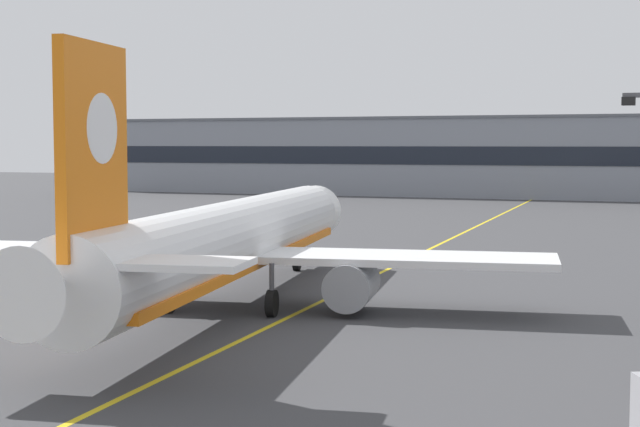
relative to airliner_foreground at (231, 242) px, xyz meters
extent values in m
plane|color=#3D3D3F|center=(2.97, -15.41, -3.37)|extent=(400.00, 400.00, 0.00)
cube|color=yellow|center=(2.97, 14.59, -3.37)|extent=(8.19, 179.84, 0.01)
cylinder|color=white|center=(-0.02, 0.14, 0.13)|extent=(9.81, 36.13, 3.80)
cone|color=white|center=(-3.27, 19.17, 0.13)|extent=(4.00, 3.17, 3.61)
cone|color=white|center=(3.24, -18.98, 0.53)|extent=(3.28, 3.24, 2.85)
cube|color=orange|center=(-0.02, 0.14, -0.91)|extent=(9.25, 33.27, 0.44)
cube|color=black|center=(-2.95, 17.30, 0.80)|extent=(2.99, 1.56, 0.60)
cube|color=white|center=(-0.13, 0.74, -0.72)|extent=(32.35, 10.12, 0.36)
cylinder|color=gray|center=(-6.07, -1.29, -1.94)|extent=(2.87, 3.94, 2.30)
cylinder|color=black|center=(-6.38, 0.53, -1.94)|extent=(1.96, 0.51, 1.95)
cylinder|color=gray|center=(6.15, 0.79, -1.94)|extent=(2.87, 3.94, 2.30)
cylinder|color=black|center=(5.84, 2.62, -1.94)|extent=(1.96, 0.51, 1.95)
cube|color=orange|center=(2.64, -15.43, 4.68)|extent=(1.20, 4.80, 7.20)
cylinder|color=white|center=(2.59, -15.13, 5.40)|extent=(0.84, 2.44, 2.40)
cube|color=white|center=(2.74, -16.02, 0.99)|extent=(11.31, 4.61, 0.24)
cylinder|color=#4C4C51|center=(-2.47, 14.44, -1.89)|extent=(0.24, 0.24, 1.60)
cylinder|color=black|center=(-2.47, 14.44, -2.92)|extent=(0.55, 0.95, 0.90)
cylinder|color=#4C4C51|center=(-2.25, -2.26, -1.59)|extent=(0.24, 0.24, 1.60)
cylinder|color=black|center=(-2.25, -2.26, -2.72)|extent=(0.61, 1.35, 1.30)
cylinder|color=#4C4C51|center=(2.87, -1.39, -1.59)|extent=(0.24, 0.24, 1.60)
cylinder|color=black|center=(2.87, -1.39, -2.72)|extent=(0.61, 1.35, 1.30)
cube|color=black|center=(19.37, -8.62, 6.31)|extent=(0.44, 0.36, 0.28)
cone|color=orange|center=(2.11, 16.16, -3.09)|extent=(0.36, 0.36, 0.55)
cylinder|color=white|center=(2.11, 16.16, -3.07)|extent=(0.23, 0.23, 0.07)
cube|color=orange|center=(2.11, 16.16, -3.35)|extent=(0.44, 0.44, 0.03)
cube|color=gray|center=(3.60, 106.04, 2.70)|extent=(161.10, 12.00, 12.13)
cube|color=black|center=(3.60, 99.99, 3.10)|extent=(154.65, 0.12, 2.80)
cube|color=#595C63|center=(3.60, 106.04, 8.96)|extent=(161.50, 12.40, 0.40)
camera|label=1|loc=(21.49, -42.68, 4.87)|focal=53.78mm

